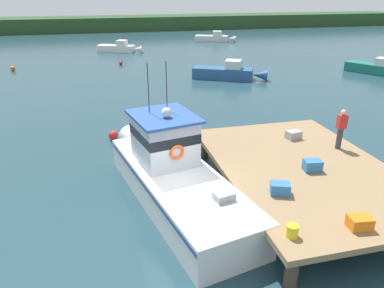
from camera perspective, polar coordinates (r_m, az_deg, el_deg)
ground_plane at (r=12.95m, az=-2.53°, el=-10.48°), size 200.00×200.00×0.00m
dock at (r=14.01m, az=17.04°, el=-3.74°), size 6.00×9.00×1.20m
main_fishing_boat at (r=13.34m, az=-3.18°, el=-4.38°), size 4.19×9.96×4.80m
crate_single_by_cleat at (r=13.61m, az=18.31°, el=-3.19°), size 0.65×0.52×0.40m
crate_stack_mid_dock at (r=11.84m, az=13.61°, el=-6.77°), size 0.72×0.62×0.38m
crate_stack_near_edge at (r=11.00m, az=24.74°, el=-11.07°), size 0.65×0.51×0.34m
crate_single_far at (r=16.27m, az=15.58°, el=1.40°), size 0.67×0.54×0.35m
bait_bucket at (r=10.07m, az=15.40°, el=-12.95°), size 0.32×0.32×0.34m
deckhand_by_the_boat at (r=15.62m, az=22.25°, el=2.28°), size 0.36×0.22×1.63m
moored_boat_far_right at (r=55.46m, az=3.51°, el=16.21°), size 5.83×3.44×1.49m
moored_boat_off_the_point at (r=31.90m, az=5.63°, el=11.07°), size 6.19×4.01×1.61m
moored_boat_outer_mooring at (r=46.77m, az=-11.32°, el=14.51°), size 5.52×3.42×1.42m
moored_boat_near_channel at (r=37.58m, az=26.99°, el=10.48°), size 3.86×5.67×1.48m
mooring_buoy_outer at (r=38.86m, az=-26.22°, el=10.54°), size 0.47×0.47×0.47m
mooring_buoy_spare_mooring at (r=19.11m, az=-12.21°, el=1.35°), size 0.48×0.48×0.48m
mooring_buoy_inshore at (r=38.58m, az=-11.06°, el=12.31°), size 0.38×0.38×0.38m
far_shoreline at (r=72.86m, az=-12.91°, el=17.90°), size 120.00×8.00×2.40m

